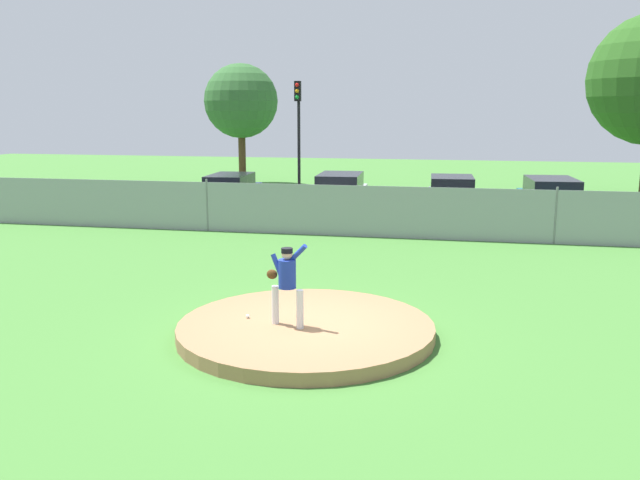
% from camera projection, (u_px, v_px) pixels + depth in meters
% --- Properties ---
extents(ground_plane, '(80.00, 80.00, 0.00)m').
position_uv_depth(ground_plane, '(354.00, 264.00, 18.13)').
color(ground_plane, '#427A33').
extents(asphalt_strip, '(44.00, 7.00, 0.01)m').
position_uv_depth(asphalt_strip, '(386.00, 216.00, 26.30)').
color(asphalt_strip, '#2B2B2D').
rests_on(asphalt_strip, ground_plane).
extents(pitchers_mound, '(4.80, 4.80, 0.25)m').
position_uv_depth(pitchers_mound, '(306.00, 329.00, 12.33)').
color(pitchers_mound, '#99704C').
rests_on(pitchers_mound, ground_plane).
extents(pitcher_youth, '(0.80, 0.32, 1.57)m').
position_uv_depth(pitcher_youth, '(287.00, 278.00, 11.97)').
color(pitcher_youth, silver).
rests_on(pitcher_youth, pitchers_mound).
extents(baseball, '(0.07, 0.07, 0.07)m').
position_uv_depth(baseball, '(248.00, 316.00, 12.59)').
color(baseball, white).
rests_on(baseball, pitchers_mound).
extents(chainlink_fence, '(28.97, 0.07, 1.82)m').
position_uv_depth(chainlink_fence, '(372.00, 212.00, 21.81)').
color(chainlink_fence, gray).
rests_on(chainlink_fence, ground_plane).
extents(parked_car_silver, '(1.95, 4.68, 1.71)m').
position_uv_depth(parked_car_silver, '(340.00, 196.00, 26.05)').
color(parked_car_silver, '#B7BABF').
rests_on(parked_car_silver, ground_plane).
extents(parked_car_slate, '(1.92, 4.12, 1.65)m').
position_uv_depth(parked_car_slate, '(451.00, 199.00, 25.61)').
color(parked_car_slate, slate).
rests_on(parked_car_slate, ground_plane).
extents(parked_car_navy, '(1.97, 4.77, 1.54)m').
position_uv_depth(parked_car_navy, '(230.00, 193.00, 27.56)').
color(parked_car_navy, '#161E4C').
rests_on(parked_car_navy, ground_plane).
extents(parked_car_teal, '(2.10, 4.85, 1.67)m').
position_uv_depth(parked_car_teal, '(551.00, 201.00, 24.71)').
color(parked_car_teal, '#146066').
rests_on(parked_car_teal, ground_plane).
extents(traffic_cone_orange, '(0.40, 0.40, 0.55)m').
position_uv_depth(traffic_cone_orange, '(153.00, 201.00, 28.66)').
color(traffic_cone_orange, orange).
rests_on(traffic_cone_orange, asphalt_strip).
extents(traffic_light_near, '(0.28, 0.46, 5.46)m').
position_uv_depth(traffic_light_near, '(298.00, 121.00, 30.27)').
color(traffic_light_near, black).
rests_on(traffic_light_near, ground_plane).
extents(tree_broad_left, '(4.13, 4.13, 6.73)m').
position_uv_depth(tree_broad_left, '(241.00, 101.00, 36.87)').
color(tree_broad_left, '#4C331E').
rests_on(tree_broad_left, ground_plane).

